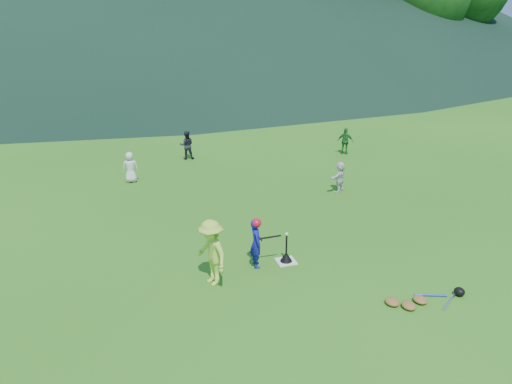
{
  "coord_description": "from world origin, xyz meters",
  "views": [
    {
      "loc": [
        -3.81,
        -10.01,
        5.84
      ],
      "look_at": [
        0.0,
        2.5,
        0.9
      ],
      "focal_mm": 35.0,
      "sensor_mm": 36.0,
      "label": 1
    }
  ],
  "objects_px": {
    "adult_coach": "(211,253)",
    "batting_tee": "(286,257)",
    "home_plate": "(286,261)",
    "fielder_d": "(340,177)",
    "fielder_c": "(345,141)",
    "fielder_a": "(130,167)",
    "equipment_pile": "(421,300)",
    "batter_child": "(256,243)",
    "fielder_b": "(187,145)"
  },
  "relations": [
    {
      "from": "adult_coach",
      "to": "fielder_d",
      "type": "bearing_deg",
      "value": 111.09
    },
    {
      "from": "home_plate",
      "to": "fielder_a",
      "type": "distance_m",
      "value": 7.72
    },
    {
      "from": "fielder_d",
      "to": "batting_tee",
      "type": "xyz_separation_m",
      "value": [
        -3.36,
        -4.05,
        -0.38
      ]
    },
    {
      "from": "adult_coach",
      "to": "fielder_c",
      "type": "bearing_deg",
      "value": 119.2
    },
    {
      "from": "home_plate",
      "to": "fielder_c",
      "type": "xyz_separation_m",
      "value": [
        5.52,
        7.98,
        0.54
      ]
    },
    {
      "from": "home_plate",
      "to": "fielder_a",
      "type": "relative_size",
      "value": 0.42
    },
    {
      "from": "fielder_b",
      "to": "fielder_d",
      "type": "xyz_separation_m",
      "value": [
        4.21,
        -5.14,
        -0.06
      ]
    },
    {
      "from": "fielder_c",
      "to": "equipment_pile",
      "type": "bearing_deg",
      "value": 106.41
    },
    {
      "from": "fielder_c",
      "to": "equipment_pile",
      "type": "height_order",
      "value": "fielder_c"
    },
    {
      "from": "adult_coach",
      "to": "fielder_c",
      "type": "xyz_separation_m",
      "value": [
        7.43,
        8.42,
        -0.21
      ]
    },
    {
      "from": "batter_child",
      "to": "fielder_d",
      "type": "bearing_deg",
      "value": -39.32
    },
    {
      "from": "fielder_a",
      "to": "fielder_b",
      "type": "distance_m",
      "value": 3.2
    },
    {
      "from": "adult_coach",
      "to": "equipment_pile",
      "type": "xyz_separation_m",
      "value": [
        3.99,
        -2.03,
        -0.69
      ]
    },
    {
      "from": "fielder_a",
      "to": "equipment_pile",
      "type": "bearing_deg",
      "value": 125.85
    },
    {
      "from": "home_plate",
      "to": "fielder_d",
      "type": "distance_m",
      "value": 5.29
    },
    {
      "from": "fielder_b",
      "to": "equipment_pile",
      "type": "distance_m",
      "value": 12.05
    },
    {
      "from": "batter_child",
      "to": "fielder_b",
      "type": "xyz_separation_m",
      "value": [
        -0.1,
        9.18,
        -0.03
      ]
    },
    {
      "from": "fielder_a",
      "to": "batting_tee",
      "type": "xyz_separation_m",
      "value": [
        3.19,
        -7.01,
        -0.41
      ]
    },
    {
      "from": "fielder_b",
      "to": "equipment_pile",
      "type": "bearing_deg",
      "value": 111.82
    },
    {
      "from": "equipment_pile",
      "to": "adult_coach",
      "type": "bearing_deg",
      "value": 153.02
    },
    {
      "from": "fielder_d",
      "to": "fielder_b",
      "type": "bearing_deg",
      "value": -91.37
    },
    {
      "from": "batter_child",
      "to": "batting_tee",
      "type": "height_order",
      "value": "batter_child"
    },
    {
      "from": "home_plate",
      "to": "fielder_d",
      "type": "relative_size",
      "value": 0.44
    },
    {
      "from": "adult_coach",
      "to": "fielder_b",
      "type": "relative_size",
      "value": 1.33
    },
    {
      "from": "batting_tee",
      "to": "equipment_pile",
      "type": "distance_m",
      "value": 3.23
    },
    {
      "from": "fielder_b",
      "to": "fielder_d",
      "type": "relative_size",
      "value": 1.12
    },
    {
      "from": "fielder_c",
      "to": "batting_tee",
      "type": "bearing_deg",
      "value": 89.97
    },
    {
      "from": "home_plate",
      "to": "batter_child",
      "type": "xyz_separation_m",
      "value": [
        -0.75,
        0.02,
        0.59
      ]
    },
    {
      "from": "fielder_a",
      "to": "equipment_pile",
      "type": "relative_size",
      "value": 0.6
    },
    {
      "from": "home_plate",
      "to": "equipment_pile",
      "type": "relative_size",
      "value": 0.25
    },
    {
      "from": "adult_coach",
      "to": "batting_tee",
      "type": "distance_m",
      "value": 2.06
    },
    {
      "from": "home_plate",
      "to": "fielder_b",
      "type": "xyz_separation_m",
      "value": [
        -0.85,
        9.2,
        0.56
      ]
    },
    {
      "from": "batter_child",
      "to": "equipment_pile",
      "type": "relative_size",
      "value": 0.67
    },
    {
      "from": "home_plate",
      "to": "fielder_d",
      "type": "bearing_deg",
      "value": 50.36
    },
    {
      "from": "fielder_a",
      "to": "home_plate",
      "type": "bearing_deg",
      "value": 121.27
    },
    {
      "from": "fielder_d",
      "to": "fielder_c",
      "type": "bearing_deg",
      "value": -159.46
    },
    {
      "from": "batter_child",
      "to": "fielder_c",
      "type": "xyz_separation_m",
      "value": [
        6.27,
        7.96,
        -0.05
      ]
    },
    {
      "from": "adult_coach",
      "to": "fielder_c",
      "type": "relative_size",
      "value": 1.39
    },
    {
      "from": "fielder_c",
      "to": "batting_tee",
      "type": "relative_size",
      "value": 1.61
    },
    {
      "from": "home_plate",
      "to": "batter_child",
      "type": "relative_size",
      "value": 0.38
    },
    {
      "from": "fielder_d",
      "to": "batting_tee",
      "type": "distance_m",
      "value": 5.28
    },
    {
      "from": "fielder_a",
      "to": "equipment_pile",
      "type": "height_order",
      "value": "fielder_a"
    },
    {
      "from": "batter_child",
      "to": "fielder_a",
      "type": "distance_m",
      "value": 7.41
    },
    {
      "from": "adult_coach",
      "to": "batting_tee",
      "type": "height_order",
      "value": "adult_coach"
    },
    {
      "from": "home_plate",
      "to": "adult_coach",
      "type": "height_order",
      "value": "adult_coach"
    },
    {
      "from": "home_plate",
      "to": "adult_coach",
      "type": "bearing_deg",
      "value": -166.91
    },
    {
      "from": "equipment_pile",
      "to": "fielder_d",
      "type": "bearing_deg",
      "value": 78.88
    },
    {
      "from": "fielder_d",
      "to": "home_plate",
      "type": "bearing_deg",
      "value": 9.69
    },
    {
      "from": "home_plate",
      "to": "fielder_b",
      "type": "bearing_deg",
      "value": 95.28
    },
    {
      "from": "fielder_a",
      "to": "fielder_d",
      "type": "height_order",
      "value": "fielder_a"
    }
  ]
}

